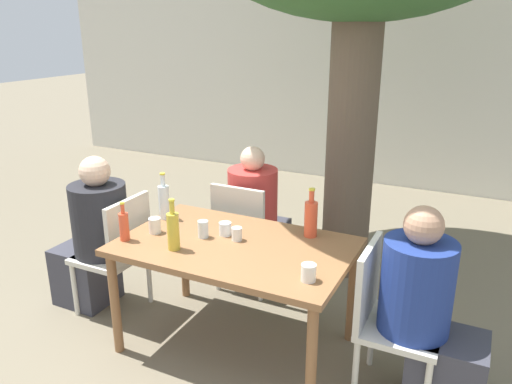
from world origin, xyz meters
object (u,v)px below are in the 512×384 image
object	(u,v)px
soda_bottle_0	(311,218)
drinking_glass_2	(203,229)
dining_table_front	(235,255)
soda_bottle_2	(124,226)
patio_chair_1	(386,313)
person_seated_1	(429,320)
water_bottle_3	(164,201)
patio_chair_2	(244,231)
drinking_glass_0	(225,229)
drinking_glass_1	(309,273)
person_seated_0	(94,240)
patio_chair_0	(118,249)
drinking_glass_3	(237,234)
person_seated_2	(257,219)
drinking_glass_4	(155,225)
oil_cruet_1	(173,230)

from	to	relation	value
soda_bottle_0	drinking_glass_2	world-z (taller)	soda_bottle_0
dining_table_front	soda_bottle_2	world-z (taller)	soda_bottle_2
patio_chair_1	soda_bottle_2	bearing A→B (deg)	99.00
person_seated_1	water_bottle_3	world-z (taller)	person_seated_1
patio_chair_2	drinking_glass_0	world-z (taller)	patio_chair_2
drinking_glass_1	drinking_glass_2	world-z (taller)	drinking_glass_2
person_seated_0	drinking_glass_2	bearing A→B (deg)	90.06
patio_chair_0	patio_chair_1	distance (m)	1.91
dining_table_front	drinking_glass_1	size ratio (longest dim) A/B	15.33
soda_bottle_0	drinking_glass_1	bearing A→B (deg)	-70.90
patio_chair_0	drinking_glass_0	bearing A→B (deg)	96.43
person_seated_1	soda_bottle_0	xyz separation A→B (m)	(-0.81, 0.32, 0.34)
drinking_glass_1	drinking_glass_2	bearing A→B (deg)	163.24
drinking_glass_0	drinking_glass_3	distance (m)	0.11
person_seated_2	drinking_glass_1	bearing A→B (deg)	126.71
drinking_glass_4	dining_table_front	bearing A→B (deg)	7.66
patio_chair_2	drinking_glass_2	size ratio (longest dim) A/B	8.02
patio_chair_2	oil_cruet_1	world-z (taller)	oil_cruet_1
dining_table_front	drinking_glass_4	xyz separation A→B (m)	(-0.56, -0.07, 0.13)
person_seated_2	drinking_glass_3	world-z (taller)	person_seated_2
patio_chair_1	drinking_glass_4	size ratio (longest dim) A/B	8.86
patio_chair_1	drinking_glass_2	distance (m)	1.22
person_seated_2	dining_table_front	bearing A→B (deg)	107.48
soda_bottle_0	soda_bottle_2	world-z (taller)	soda_bottle_0
drinking_glass_4	person_seated_0	bearing A→B (deg)	173.23
drinking_glass_1	water_bottle_3	bearing A→B (deg)	161.67
person_seated_0	drinking_glass_4	bearing A→B (deg)	83.23
patio_chair_1	drinking_glass_3	size ratio (longest dim) A/B	10.51
person_seated_1	person_seated_2	xyz separation A→B (m)	(-1.48, 0.92, -0.01)
person_seated_0	drinking_glass_4	distance (m)	0.68
soda_bottle_0	water_bottle_3	world-z (taller)	water_bottle_3
person_seated_1	drinking_glass_1	world-z (taller)	person_seated_1
soda_bottle_0	drinking_glass_3	world-z (taller)	soda_bottle_0
oil_cruet_1	drinking_glass_1	distance (m)	0.88
drinking_glass_2	drinking_glass_3	size ratio (longest dim) A/B	1.31
person_seated_1	drinking_glass_4	xyz separation A→B (m)	(-1.74, -0.07, 0.26)
drinking_glass_3	patio_chair_2	bearing A→B (deg)	113.43
drinking_glass_3	person_seated_2	bearing A→B (deg)	107.59
patio_chair_1	soda_bottle_2	size ratio (longest dim) A/B	3.52
soda_bottle_0	drinking_glass_3	xyz separation A→B (m)	(-0.40, -0.27, -0.08)
person_seated_0	drinking_glass_1	xyz separation A→B (m)	(1.76, -0.24, 0.25)
soda_bottle_0	drinking_glass_2	xyz separation A→B (m)	(-0.61, -0.32, -0.07)
soda_bottle_2	drinking_glass_2	xyz separation A→B (m)	(0.42, 0.26, -0.04)
soda_bottle_2	drinking_glass_4	xyz separation A→B (m)	(0.10, 0.18, -0.05)
soda_bottle_2	drinking_glass_3	bearing A→B (deg)	25.77
person_seated_1	soda_bottle_2	bearing A→B (deg)	97.88
patio_chair_0	water_bottle_3	xyz separation A→B (m)	(0.31, 0.16, 0.36)
dining_table_front	patio_chair_1	xyz separation A→B (m)	(0.95, 0.00, -0.15)
drinking_glass_2	person_seated_1	bearing A→B (deg)	-0.04
water_bottle_3	drinking_glass_3	size ratio (longest dim) A/B	3.89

